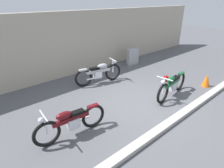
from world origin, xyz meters
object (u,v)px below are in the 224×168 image
stone_marker (133,57)px  traffic_cone (206,80)px  motorcycle_silver (99,73)px  motorcycle_maroon (71,122)px  motorcycle_green (172,85)px  helmet (166,78)px

stone_marker → traffic_cone: (0.25, -3.93, -0.17)m
motorcycle_silver → stone_marker: bearing=26.4°
traffic_cone → motorcycle_maroon: motorcycle_maroon is taller
stone_marker → motorcycle_green: bearing=-114.8°
stone_marker → motorcycle_green: 3.82m
helmet → motorcycle_silver: 2.96m
stone_marker → traffic_cone: bearing=-86.3°
motorcycle_green → stone_marker: bearing=-121.3°
helmet → motorcycle_maroon: bearing=-174.8°
motorcycle_maroon → motorcycle_silver: motorcycle_silver is taller
stone_marker → motorcycle_green: size_ratio=0.42×
motorcycle_green → traffic_cone: bearing=159.5°
stone_marker → motorcycle_green: motorcycle_green is taller
stone_marker → helmet: stone_marker is taller
stone_marker → traffic_cone: size_ratio=1.62×
motorcycle_maroon → motorcycle_silver: (2.65, 2.24, 0.03)m
traffic_cone → motorcycle_silver: size_ratio=0.26×
stone_marker → motorcycle_maroon: 6.28m
helmet → traffic_cone: 1.61m
stone_marker → helmet: 2.62m
helmet → motorcycle_green: bearing=-138.8°
stone_marker → motorcycle_silver: bearing=-165.5°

